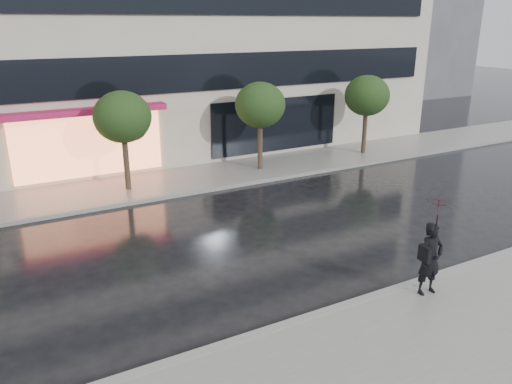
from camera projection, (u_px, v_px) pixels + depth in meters
ground at (347, 282)px, 12.96m from camera, size 120.00×120.00×0.00m
sidewalk_near at (447, 348)px, 10.25m from camera, size 60.00×4.50×0.12m
sidewalk_far at (196, 178)px, 21.44m from camera, size 60.00×3.50×0.12m
curb_near at (373, 298)px, 12.11m from camera, size 60.00×0.25×0.14m
curb_far at (213, 189)px, 19.99m from camera, size 60.00×0.25×0.14m
bg_building_right at (384, 3)px, 45.44m from camera, size 12.00×12.00×16.00m
tree_mid_west at (124, 119)px, 19.00m from camera, size 2.20×2.20×3.99m
tree_mid_east at (261, 106)px, 21.73m from camera, size 2.20×2.20×3.99m
tree_far_east at (367, 97)px, 24.47m from camera, size 2.20×2.20×3.99m
pedestrian_with_umbrella at (434, 235)px, 11.77m from camera, size 0.94×0.95×2.44m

